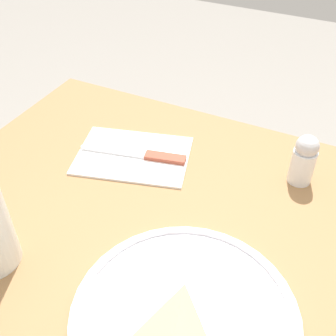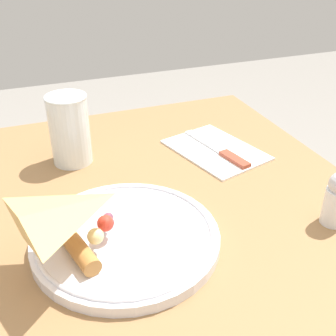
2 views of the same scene
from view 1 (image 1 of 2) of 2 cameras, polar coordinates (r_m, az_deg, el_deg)
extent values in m
cube|color=olive|center=(0.55, 12.59, -18.83)|extent=(1.08, 0.72, 0.03)
cube|color=brown|center=(1.15, -9.73, -6.94)|extent=(0.06, 0.06, 0.71)
cylinder|color=white|center=(0.51, 2.28, -19.55)|extent=(0.26, 0.26, 0.02)
torus|color=white|center=(0.50, 2.31, -19.00)|extent=(0.24, 0.24, 0.01)
pyramid|color=#E0B266|center=(0.49, 2.12, -19.45)|extent=(0.13, 0.14, 0.02)
sphere|color=#7A4256|center=(0.47, -0.22, -18.82)|extent=(0.01, 0.01, 0.01)
sphere|color=#7A4256|center=(0.47, 1.01, -19.43)|extent=(0.01, 0.01, 0.01)
sphere|color=red|center=(0.46, 1.11, -20.04)|extent=(0.02, 0.02, 0.02)
cube|color=white|center=(0.71, -4.73, 1.70)|extent=(0.21, 0.18, 0.00)
cube|color=#99422D|center=(0.70, -0.37, 1.42)|extent=(0.07, 0.03, 0.01)
cube|color=silver|center=(0.72, -7.35, 2.33)|extent=(0.11, 0.04, 0.00)
ellipsoid|color=silver|center=(0.74, -11.00, 2.84)|extent=(0.02, 0.02, 0.00)
cylinder|color=white|center=(0.68, 17.70, 0.22)|extent=(0.04, 0.04, 0.06)
sphere|color=silver|center=(0.66, 18.36, 2.81)|extent=(0.04, 0.04, 0.04)
camera|label=2|loc=(0.38, 88.32, -10.20)|focal=45.00mm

